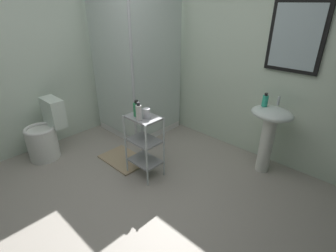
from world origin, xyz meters
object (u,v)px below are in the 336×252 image
at_px(rinse_cup, 147,113).
at_px(shower_stall, 138,103).
at_px(hand_soap_bottle, 265,101).
at_px(bath_mat, 124,159).
at_px(toilet, 45,135).
at_px(pedestal_sink, 269,127).
at_px(storage_cart, 144,141).
at_px(body_wash_bottle_green, 137,109).
at_px(lotion_bottle_white, 139,112).

bearing_deg(rinse_cup, shower_stall, 144.57).
distance_m(shower_stall, hand_soap_bottle, 1.86).
bearing_deg(bath_mat, toilet, -142.16).
bearing_deg(pedestal_sink, toilet, -143.17).
bearing_deg(storage_cart, rinse_cup, 8.07).
distance_m(toilet, hand_soap_bottle, 2.70).
height_order(pedestal_sink, toilet, pedestal_sink).
height_order(rinse_cup, bath_mat, rinse_cup).
height_order(storage_cart, hand_soap_bottle, hand_soap_bottle).
bearing_deg(body_wash_bottle_green, bath_mat, 176.06).
distance_m(pedestal_sink, hand_soap_bottle, 0.31).
height_order(lotion_bottle_white, rinse_cup, lotion_bottle_white).
relative_size(storage_cart, hand_soap_bottle, 4.93).
distance_m(hand_soap_bottle, lotion_bottle_white, 1.38).
distance_m(body_wash_bottle_green, rinse_cup, 0.12).
relative_size(pedestal_sink, toilet, 1.07).
bearing_deg(bath_mat, body_wash_bottle_green, -3.94).
distance_m(body_wash_bottle_green, lotion_bottle_white, 0.11).
distance_m(storage_cart, lotion_bottle_white, 0.40).
bearing_deg(bath_mat, storage_cart, 0.50).
distance_m(shower_stall, lotion_bottle_white, 1.28).
bearing_deg(storage_cart, hand_soap_bottle, 49.08).
xyz_separation_m(shower_stall, storage_cart, (0.92, -0.70, -0.03)).
bearing_deg(hand_soap_bottle, bath_mat, -142.07).
relative_size(lotion_bottle_white, bath_mat, 0.33).
relative_size(body_wash_bottle_green, bath_mat, 0.29).
bearing_deg(lotion_bottle_white, body_wash_bottle_green, 150.97).
height_order(pedestal_sink, hand_soap_bottle, hand_soap_bottle).
bearing_deg(toilet, pedestal_sink, 36.83).
distance_m(toilet, storage_cart, 1.37).
xyz_separation_m(toilet, storage_cart, (1.21, 0.62, 0.12)).
height_order(storage_cart, bath_mat, storage_cart).
bearing_deg(hand_soap_bottle, pedestal_sink, 6.76).
relative_size(lotion_bottle_white, rinse_cup, 1.86).
distance_m(shower_stall, bath_mat, 0.97).
bearing_deg(pedestal_sink, lotion_bottle_white, -130.55).
xyz_separation_m(pedestal_sink, toilet, (-2.18, -1.64, -0.26)).
height_order(toilet, body_wash_bottle_green, body_wash_bottle_green).
bearing_deg(storage_cart, lotion_bottle_white, -70.24).
height_order(shower_stall, toilet, shower_stall).
bearing_deg(toilet, storage_cart, 26.93).
distance_m(toilet, rinse_cup, 1.49).
bearing_deg(body_wash_bottle_green, rinse_cup, 16.92).
relative_size(shower_stall, bath_mat, 3.33).
distance_m(toilet, body_wash_bottle_green, 1.38).
xyz_separation_m(hand_soap_bottle, bath_mat, (-1.30, -1.01, -0.87)).
height_order(toilet, hand_soap_bottle, hand_soap_bottle).
relative_size(storage_cart, body_wash_bottle_green, 4.22).
bearing_deg(storage_cart, shower_stall, 142.81).
xyz_separation_m(pedestal_sink, bath_mat, (-1.40, -1.02, -0.57)).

